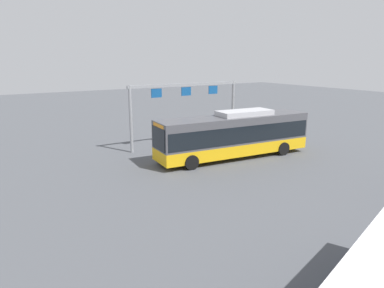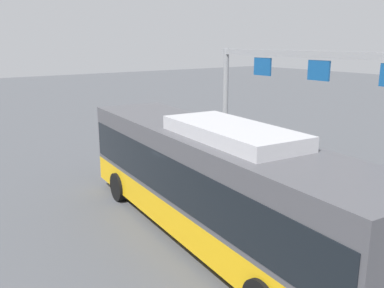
{
  "view_description": "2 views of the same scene",
  "coord_description": "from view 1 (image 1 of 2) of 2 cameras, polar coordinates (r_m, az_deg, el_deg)",
  "views": [
    {
      "loc": [
        16.15,
        19.6,
        7.2
      ],
      "look_at": [
        3.27,
        -0.58,
        1.33
      ],
      "focal_mm": 32.99,
      "sensor_mm": 36.0,
      "label": 1
    },
    {
      "loc": [
        -8.66,
        6.93,
        5.52
      ],
      "look_at": [
        3.25,
        -1.68,
        1.88
      ],
      "focal_mm": 39.22,
      "sensor_mm": 36.0,
      "label": 2
    }
  ],
  "objects": [
    {
      "name": "platform_curb",
      "position": [
        29.7,
        5.31,
        -0.16
      ],
      "size": [
        10.0,
        2.8,
        0.16
      ],
      "primitive_type": "cube",
      "color": "#9E9E99",
      "rests_on": "ground"
    },
    {
      "name": "person_waiting_far",
      "position": [
        29.36,
        3.33,
        1.66
      ],
      "size": [
        0.54,
        0.6,
        1.67
      ],
      "rotation": [
        0.0,
        0.0,
        2.15
      ],
      "color": "maroon",
      "rests_on": "platform_curb"
    },
    {
      "name": "person_boarding",
      "position": [
        26.67,
        -2.66,
        0.42
      ],
      "size": [
        0.52,
        0.61,
        1.67
      ],
      "rotation": [
        0.0,
        0.0,
        1.07
      ],
      "color": "gray",
      "rests_on": "platform_curb"
    },
    {
      "name": "person_waiting_mid",
      "position": [
        26.91,
        -0.33,
        0.56
      ],
      "size": [
        0.38,
        0.55,
        1.67
      ],
      "rotation": [
        0.0,
        0.0,
        1.45
      ],
      "color": "#334C8C",
      "rests_on": "platform_curb"
    },
    {
      "name": "person_waiting_near",
      "position": [
        27.65,
        -1.51,
        0.91
      ],
      "size": [
        0.55,
        0.6,
        1.67
      ],
      "rotation": [
        0.0,
        0.0,
        0.98
      ],
      "color": "#334C8C",
      "rests_on": "platform_curb"
    },
    {
      "name": "bus_main",
      "position": [
        25.97,
        6.81,
        1.7
      ],
      "size": [
        12.04,
        3.58,
        3.46
      ],
      "rotation": [
        0.0,
        0.0,
        -0.09
      ],
      "color": "#EAAD14",
      "rests_on": "ground"
    },
    {
      "name": "trash_bin",
      "position": [
        32.11,
        11.16,
        1.66
      ],
      "size": [
        0.52,
        0.52,
        0.9
      ],
      "primitive_type": "cylinder",
      "color": "#2D5133",
      "rests_on": "platform_curb"
    },
    {
      "name": "platform_sign_gantry",
      "position": [
        29.53,
        -0.95,
        7.17
      ],
      "size": [
        10.38,
        0.24,
        5.2
      ],
      "color": "gray",
      "rests_on": "ground"
    },
    {
      "name": "ground_plane",
      "position": [
        26.4,
        6.68,
        -2.15
      ],
      "size": [
        120.0,
        120.0,
        0.0
      ],
      "primitive_type": "plane",
      "color": "#4C4F54"
    }
  ]
}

